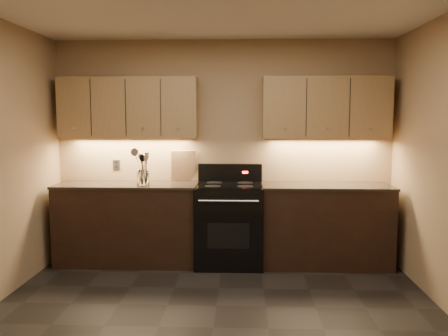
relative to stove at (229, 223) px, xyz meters
The scene contains 15 objects.
floor 1.75m from the stove, 92.72° to the right, with size 4.00×4.00×0.00m, color black.
wall_back 0.88m from the stove, 104.10° to the left, with size 4.00×0.04×2.60m, color tan.
counter_left 1.18m from the stove, behind, with size 1.62×0.62×0.93m.
counter_right 1.10m from the stove, ahead, with size 1.46×0.62×0.93m.
stove is the anchor object (origin of this frame).
upper_cab_left 1.78m from the stove, behind, with size 1.60×0.30×0.70m, color #A28251.
upper_cab_right 1.73m from the stove, ahead, with size 1.44×0.30×0.70m, color #A28251.
outlet_plate 1.55m from the stove, 167.24° to the left, with size 0.09×0.01×0.12m, color #B2B5BA.
utensil_crock 1.11m from the stove, behind, with size 0.16×0.16×0.17m.
cutting_board 0.89m from the stove, 153.66° to the left, with size 0.29×0.02×0.37m, color tan.
wooden_spoon 1.20m from the stove, behind, with size 0.06×0.06×0.34m, color tan, non-canonical shape.
black_spoon 1.17m from the stove, behind, with size 0.06×0.06×0.32m, color black, non-canonical shape.
black_turner 1.16m from the stove, behind, with size 0.08×0.08×0.37m, color black, non-canonical shape.
steel_spatula 1.15m from the stove, behind, with size 0.08×0.08×0.35m, color silver, non-canonical shape.
steel_skimmer 1.17m from the stove, behind, with size 0.09×0.09×0.40m, color silver, non-canonical shape.
Camera 1 is at (0.23, -3.66, 1.69)m, focal length 38.00 mm.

